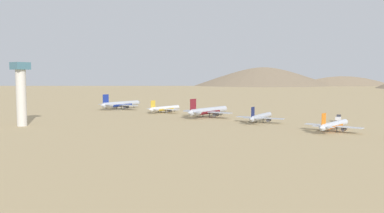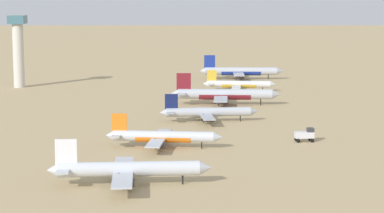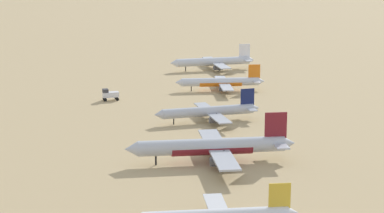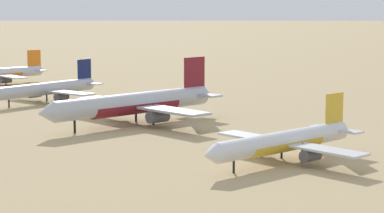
% 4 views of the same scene
% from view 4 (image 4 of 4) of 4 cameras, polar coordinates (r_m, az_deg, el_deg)
% --- Properties ---
extents(ground_plane, '(1800.00, 1800.00, 0.00)m').
position_cam_4_polar(ground_plane, '(156.62, -7.75, -0.35)').
color(ground_plane, tan).
extents(parked_jet_2, '(31.83, 25.96, 9.18)m').
position_cam_4_polar(parked_jet_2, '(171.39, -11.02, 1.32)').
color(parked_jet_2, '#B2B7C1').
rests_on(parked_jet_2, ground).
extents(parked_jet_3, '(40.71, 33.00, 11.76)m').
position_cam_4_polar(parked_jet_3, '(137.84, -4.33, 0.23)').
color(parked_jet_3, '#B2B7C1').
rests_on(parked_jet_3, ground).
extents(parked_jet_4, '(30.80, 24.99, 8.89)m').
position_cam_4_polar(parked_jet_4, '(105.66, 7.10, -2.67)').
color(parked_jet_4, silver).
rests_on(parked_jet_4, ground).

